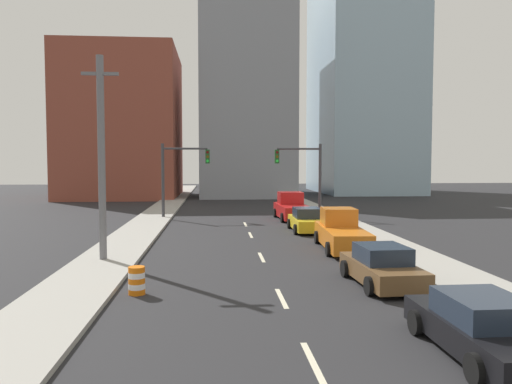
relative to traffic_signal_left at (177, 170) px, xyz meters
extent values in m
cube|color=#9E9B93|center=(-1.83, 8.42, -3.75)|extent=(2.84, 89.89, 0.17)
cube|color=#9E9B93|center=(12.23, 8.42, -3.75)|extent=(2.84, 89.89, 0.17)
cube|color=beige|center=(5.20, -29.05, -3.83)|extent=(0.16, 2.40, 0.01)
cube|color=beige|center=(5.20, -23.76, -3.83)|extent=(0.16, 2.40, 0.01)
cube|color=beige|center=(5.20, -16.64, -3.83)|extent=(0.16, 2.40, 0.01)
cube|color=beige|center=(5.20, -9.40, -3.83)|extent=(0.16, 2.40, 0.01)
cube|color=beige|center=(5.20, -4.08, -3.83)|extent=(0.16, 2.40, 0.01)
cube|color=brown|center=(-8.69, 25.73, 5.41)|extent=(14.00, 16.00, 18.51)
cube|color=gray|center=(7.14, 29.73, 8.76)|extent=(12.00, 20.00, 25.19)
cube|color=#99B7CC|center=(24.95, 33.73, 14.75)|extent=(13.00, 20.00, 37.19)
cylinder|color=#38383D|center=(-1.08, 0.00, -0.86)|extent=(0.24, 0.24, 5.97)
cylinder|color=#38383D|center=(0.69, 0.00, 1.73)|extent=(3.53, 0.16, 0.16)
cube|color=#194C1E|center=(2.45, 0.00, 1.10)|extent=(0.34, 0.32, 1.10)
cylinder|color=#4C0C0C|center=(2.45, -0.17, 1.44)|extent=(0.22, 0.04, 0.22)
cylinder|color=#593F0C|center=(2.45, -0.17, 1.10)|extent=(0.22, 0.04, 0.22)
cylinder|color=#26E53F|center=(2.45, -0.17, 0.76)|extent=(0.22, 0.04, 0.22)
cylinder|color=#38383D|center=(11.53, 0.00, -0.86)|extent=(0.24, 0.24, 5.97)
cylinder|color=#38383D|center=(9.77, 0.00, 1.73)|extent=(3.53, 0.16, 0.16)
cube|color=#194C1E|center=(8.00, 0.00, 1.10)|extent=(0.34, 0.32, 1.10)
cylinder|color=#4C0C0C|center=(8.00, -0.17, 1.44)|extent=(0.22, 0.04, 0.22)
cylinder|color=#593F0C|center=(8.00, -0.17, 1.10)|extent=(0.22, 0.04, 0.22)
cylinder|color=#26E53F|center=(8.00, -0.17, 0.76)|extent=(0.22, 0.04, 0.22)
cylinder|color=slate|center=(-1.97, -17.31, 0.74)|extent=(0.32, 0.32, 9.16)
cube|color=slate|center=(-1.97, -17.31, 4.52)|extent=(1.60, 0.14, 0.14)
cylinder|color=orange|center=(0.36, -22.87, -3.74)|extent=(0.56, 0.56, 0.19)
cylinder|color=white|center=(0.36, -22.87, -3.55)|extent=(0.56, 0.56, 0.19)
cylinder|color=orange|center=(0.36, -22.87, -3.36)|extent=(0.56, 0.56, 0.19)
cylinder|color=white|center=(0.36, -22.87, -3.17)|extent=(0.56, 0.56, 0.19)
cylinder|color=orange|center=(0.36, -22.87, -2.98)|extent=(0.56, 0.56, 0.19)
cube|color=black|center=(9.21, -28.97, -3.34)|extent=(1.92, 4.75, 0.64)
cube|color=#1E2838|center=(9.21, -28.97, -2.73)|extent=(1.67, 2.15, 0.59)
cylinder|color=black|center=(8.22, -27.51, -3.51)|extent=(0.23, 0.65, 0.65)
cylinder|color=black|center=(10.17, -27.49, -3.51)|extent=(0.23, 0.65, 0.65)
cylinder|color=black|center=(8.25, -30.45, -3.51)|extent=(0.23, 0.65, 0.65)
cube|color=brown|center=(9.10, -22.27, -3.32)|extent=(2.03, 4.55, 0.67)
cube|color=#1E2838|center=(9.10, -22.27, -2.69)|extent=(1.71, 2.08, 0.61)
cylinder|color=black|center=(8.09, -20.92, -3.51)|extent=(0.25, 0.66, 0.66)
cylinder|color=black|center=(10.01, -20.85, -3.51)|extent=(0.25, 0.66, 0.66)
cylinder|color=black|center=(8.19, -23.70, -3.51)|extent=(0.25, 0.66, 0.66)
cylinder|color=black|center=(10.12, -23.62, -3.51)|extent=(0.25, 0.66, 0.66)
cube|color=orange|center=(9.53, -14.82, -3.18)|extent=(2.30, 6.22, 0.94)
cube|color=orange|center=(9.58, -13.90, -2.25)|extent=(1.82, 1.93, 0.92)
cylinder|color=black|center=(8.63, -12.87, -3.49)|extent=(0.26, 0.71, 0.70)
cylinder|color=black|center=(10.64, -12.99, -3.49)|extent=(0.26, 0.71, 0.70)
cylinder|color=black|center=(8.41, -16.65, -3.49)|extent=(0.26, 0.71, 0.70)
cylinder|color=black|center=(10.42, -16.77, -3.49)|extent=(0.26, 0.71, 0.70)
cube|color=gold|center=(8.99, -8.02, -3.30)|extent=(1.91, 4.69, 0.71)
cube|color=#1E2838|center=(8.99, -8.02, -2.63)|extent=(1.67, 2.12, 0.64)
cylinder|color=black|center=(8.03, -6.56, -3.51)|extent=(0.23, 0.65, 0.65)
cylinder|color=black|center=(9.97, -6.58, -3.51)|extent=(0.23, 0.65, 0.65)
cylinder|color=black|center=(8.01, -9.46, -3.51)|extent=(0.23, 0.65, 0.65)
cylinder|color=black|center=(9.95, -9.48, -3.51)|extent=(0.23, 0.65, 0.65)
cube|color=red|center=(9.06, -1.38, -3.16)|extent=(2.28, 5.86, 0.97)
cube|color=red|center=(9.03, -0.51, -2.20)|extent=(1.91, 1.79, 0.95)
cylinder|color=black|center=(7.91, 0.39, -3.48)|extent=(0.24, 0.72, 0.71)
cylinder|color=black|center=(10.09, 0.45, -3.48)|extent=(0.24, 0.72, 0.71)
cylinder|color=black|center=(8.02, -3.21, -3.48)|extent=(0.24, 0.72, 0.71)
cylinder|color=black|center=(10.20, -3.14, -3.48)|extent=(0.24, 0.72, 0.71)
camera|label=1|loc=(3.02, -39.86, 0.65)|focal=35.00mm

